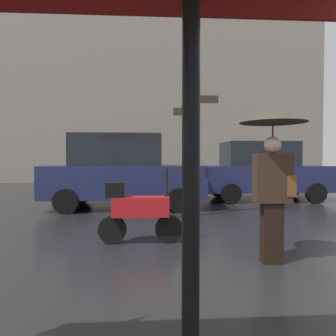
{
  "coord_description": "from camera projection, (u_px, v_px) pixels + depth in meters",
  "views": [
    {
      "loc": [
        -0.71,
        -2.5,
        1.41
      ],
      "look_at": [
        -0.24,
        5.2,
        1.16
      ],
      "focal_mm": 32.8,
      "sensor_mm": 36.0,
      "label": 1
    }
  ],
  "objects": [
    {
      "name": "parked_scooter",
      "position": [
        138.0,
        210.0,
        5.05
      ],
      "size": [
        1.39,
        0.32,
        1.23
      ],
      "rotation": [
        0.0,
        0.0,
        0.3
      ],
      "color": "black",
      "rests_on": "ground"
    },
    {
      "name": "parked_car_left",
      "position": [
        262.0,
        171.0,
        10.27
      ],
      "size": [
        4.14,
        1.85,
        1.94
      ],
      "rotation": [
        0.0,
        0.0,
        2.88
      ],
      "color": "#1E234C",
      "rests_on": "ground"
    },
    {
      "name": "parked_car_right",
      "position": [
        123.0,
        171.0,
        8.73
      ],
      "size": [
        4.41,
        2.06,
        2.06
      ],
      "rotation": [
        0.0,
        0.0,
        3.37
      ],
      "color": "#1E234C",
      "rests_on": "ground"
    },
    {
      "name": "pedestrian_with_umbrella",
      "position": [
        273.0,
        150.0,
        4.07
      ],
      "size": [
        0.88,
        0.88,
        2.08
      ],
      "rotation": [
        0.0,
        0.0,
        1.45
      ],
      "color": "black",
      "rests_on": "ground"
    },
    {
      "name": "building_block",
      "position": [
        161.0,
        59.0,
        18.78
      ],
      "size": [
        19.31,
        2.45,
        15.01
      ],
      "primitive_type": "cube",
      "color": "gray",
      "rests_on": "ground"
    },
    {
      "name": "ground_plane",
      "position": [
        234.0,
        325.0,
        2.58
      ],
      "size": [
        60.0,
        60.0,
        0.0
      ],
      "primitive_type": "plane",
      "color": "black"
    },
    {
      "name": "street_signpost",
      "position": [
        195.0,
        139.0,
        7.36
      ],
      "size": [
        1.08,
        0.08,
        3.07
      ],
      "color": "black",
      "rests_on": "ground"
    }
  ]
}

